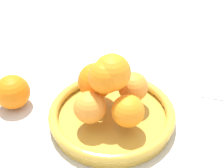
{
  "coord_description": "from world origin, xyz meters",
  "views": [
    {
      "loc": [
        0.12,
        -0.51,
        0.5
      ],
      "look_at": [
        0.0,
        0.0,
        0.11
      ],
      "focal_mm": 50.0,
      "sensor_mm": 36.0,
      "label": 1
    }
  ],
  "objects": [
    {
      "name": "ground_plane",
      "position": [
        0.0,
        0.0,
        0.0
      ],
      "size": [
        4.0,
        4.0,
        0.0
      ],
      "primitive_type": "plane",
      "color": "beige"
    },
    {
      "name": "orange_pile",
      "position": [
        -0.01,
        0.0,
        0.1
      ],
      "size": [
        0.16,
        0.16,
        0.14
      ],
      "color": "orange",
      "rests_on": "fruit_bowl"
    },
    {
      "name": "fruit_bowl",
      "position": [
        0.0,
        0.0,
        0.02
      ],
      "size": [
        0.29,
        0.29,
        0.04
      ],
      "color": "gold",
      "rests_on": "ground_plane"
    },
    {
      "name": "stray_orange",
      "position": [
        -0.24,
        0.0,
        0.04
      ],
      "size": [
        0.08,
        0.08,
        0.08
      ],
      "primitive_type": "sphere",
      "color": "orange",
      "rests_on": "ground_plane"
    }
  ]
}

